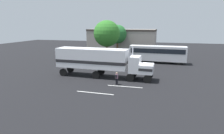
{
  "coord_description": "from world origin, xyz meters",
  "views": [
    {
      "loc": [
        3.3,
        -25.49,
        7.47
      ],
      "look_at": [
        -3.53,
        -0.05,
        1.6
      ],
      "focal_mm": 30.26,
      "sensor_mm": 36.0,
      "label": 1
    }
  ],
  "objects_px": {
    "tree_center": "(107,34)",
    "tree_left": "(117,34)",
    "person_bystander": "(117,78)",
    "parked_bus": "(157,53)",
    "semi_truck": "(99,60)",
    "parked_car": "(68,58)"
  },
  "relations": [
    {
      "from": "parked_bus",
      "to": "tree_center",
      "type": "distance_m",
      "value": 10.81
    },
    {
      "from": "parked_bus",
      "to": "parked_car",
      "type": "xyz_separation_m",
      "value": [
        -18.01,
        -3.39,
        -1.26
      ]
    },
    {
      "from": "parked_car",
      "to": "semi_truck",
      "type": "bearing_deg",
      "value": -43.57
    },
    {
      "from": "parked_bus",
      "to": "parked_car",
      "type": "bearing_deg",
      "value": -169.33
    },
    {
      "from": "person_bystander",
      "to": "parked_car",
      "type": "distance_m",
      "value": 18.48
    },
    {
      "from": "tree_left",
      "to": "tree_center",
      "type": "relative_size",
      "value": 0.9
    },
    {
      "from": "parked_bus",
      "to": "tree_left",
      "type": "xyz_separation_m",
      "value": [
        -10.0,
        7.29,
        3.2
      ]
    },
    {
      "from": "parked_car",
      "to": "tree_left",
      "type": "relative_size",
      "value": 0.59
    },
    {
      "from": "semi_truck",
      "to": "parked_bus",
      "type": "distance_m",
      "value": 15.23
    },
    {
      "from": "semi_truck",
      "to": "parked_car",
      "type": "xyz_separation_m",
      "value": [
        -10.14,
        9.65,
        -1.72
      ]
    },
    {
      "from": "person_bystander",
      "to": "tree_center",
      "type": "height_order",
      "value": "tree_center"
    },
    {
      "from": "tree_center",
      "to": "tree_left",
      "type": "bearing_deg",
      "value": 91.62
    },
    {
      "from": "semi_truck",
      "to": "tree_center",
      "type": "relative_size",
      "value": 1.69
    },
    {
      "from": "person_bystander",
      "to": "tree_left",
      "type": "bearing_deg",
      "value": 103.25
    },
    {
      "from": "semi_truck",
      "to": "tree_center",
      "type": "height_order",
      "value": "tree_center"
    },
    {
      "from": "parked_bus",
      "to": "tree_left",
      "type": "bearing_deg",
      "value": 143.9
    },
    {
      "from": "semi_truck",
      "to": "person_bystander",
      "type": "distance_m",
      "value": 4.77
    },
    {
      "from": "semi_truck",
      "to": "parked_bus",
      "type": "height_order",
      "value": "semi_truck"
    },
    {
      "from": "parked_bus",
      "to": "tree_left",
      "type": "distance_m",
      "value": 12.78
    },
    {
      "from": "parked_bus",
      "to": "tree_center",
      "type": "xyz_separation_m",
      "value": [
        -9.71,
        -2.87,
        3.76
      ]
    },
    {
      "from": "person_bystander",
      "to": "parked_bus",
      "type": "xyz_separation_m",
      "value": [
        4.51,
        16.02,
        1.17
      ]
    },
    {
      "from": "parked_bus",
      "to": "semi_truck",
      "type": "bearing_deg",
      "value": -121.1
    }
  ]
}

